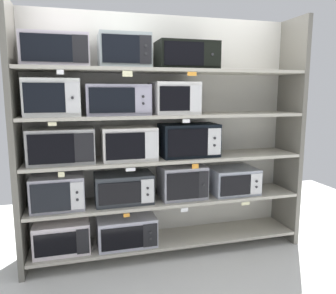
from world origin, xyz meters
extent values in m
cube|color=beige|center=(0.00, 0.25, 1.19)|extent=(2.90, 0.04, 2.39)
cube|color=#68645B|center=(-1.38, 0.00, 1.19)|extent=(0.05, 0.45, 2.39)
cube|color=#68645B|center=(1.38, 0.00, 1.19)|extent=(0.05, 0.45, 2.39)
cube|color=#ADA899|center=(0.00, 0.00, 0.13)|extent=(2.70, 0.45, 0.03)
cube|color=silver|center=(-1.04, 0.00, 0.29)|extent=(0.50, 0.35, 0.29)
cube|color=black|center=(-1.09, -0.18, 0.29)|extent=(0.36, 0.01, 0.20)
cube|color=black|center=(-0.85, -0.18, 0.29)|extent=(0.11, 0.01, 0.23)
cube|color=#B2B2C3|center=(-0.43, 0.00, 0.29)|extent=(0.56, 0.40, 0.28)
cube|color=black|center=(-0.50, -0.20, 0.29)|extent=(0.39, 0.01, 0.21)
cube|color=black|center=(-0.23, -0.20, 0.29)|extent=(0.14, 0.01, 0.23)
cylinder|color=#262628|center=(-0.23, -0.21, 0.25)|extent=(0.02, 0.01, 0.02)
cylinder|color=#262628|center=(-0.23, -0.21, 0.32)|extent=(0.02, 0.01, 0.02)
cube|color=#ADA899|center=(0.00, 0.00, 0.56)|extent=(2.70, 0.45, 0.03)
cube|color=#9E9CAA|center=(-1.05, 0.00, 0.72)|extent=(0.47, 0.35, 0.31)
cube|color=black|center=(-1.11, -0.18, 0.72)|extent=(0.33, 0.01, 0.25)
cube|color=silver|center=(-0.88, -0.18, 0.72)|extent=(0.11, 0.01, 0.25)
cylinder|color=#262628|center=(-0.88, -0.19, 0.69)|extent=(0.02, 0.01, 0.02)
cylinder|color=#262628|center=(-0.88, -0.19, 0.76)|extent=(0.02, 0.01, 0.02)
cube|color=#2E3338|center=(-0.45, 0.00, 0.71)|extent=(0.55, 0.33, 0.29)
cube|color=black|center=(-0.50, -0.17, 0.71)|extent=(0.39, 0.01, 0.20)
cube|color=silver|center=(-0.25, -0.17, 0.71)|extent=(0.12, 0.01, 0.23)
cylinder|color=#262628|center=(-0.25, -0.18, 0.68)|extent=(0.02, 0.01, 0.02)
cylinder|color=#262628|center=(-0.25, -0.18, 0.74)|extent=(0.02, 0.01, 0.02)
cube|color=#9E9EAA|center=(0.15, 0.00, 0.74)|extent=(0.45, 0.34, 0.33)
cube|color=black|center=(0.10, -0.18, 0.74)|extent=(0.32, 0.01, 0.26)
cube|color=black|center=(0.31, -0.17, 0.74)|extent=(0.10, 0.01, 0.26)
cylinder|color=#262628|center=(0.31, -0.18, 0.74)|extent=(0.02, 0.01, 0.02)
cube|color=#989FAC|center=(0.71, 0.00, 0.70)|extent=(0.49, 0.37, 0.27)
cube|color=black|center=(0.65, -0.19, 0.70)|extent=(0.33, 0.01, 0.20)
cube|color=silver|center=(0.88, -0.19, 0.70)|extent=(0.13, 0.01, 0.21)
cylinder|color=#262628|center=(0.88, -0.20, 0.67)|extent=(0.02, 0.01, 0.02)
cylinder|color=#262628|center=(0.88, -0.20, 0.73)|extent=(0.02, 0.01, 0.02)
cube|color=orange|center=(-0.46, -0.23, 0.52)|extent=(0.06, 0.00, 0.03)
cube|color=white|center=(0.10, -0.23, 0.52)|extent=(0.07, 0.00, 0.04)
cube|color=beige|center=(0.75, -0.23, 0.52)|extent=(0.09, 0.00, 0.03)
cube|color=#ADA899|center=(0.00, 0.00, 0.98)|extent=(2.70, 0.45, 0.03)
cube|color=#A4A4A3|center=(-1.00, 0.00, 1.15)|extent=(0.58, 0.34, 0.31)
cube|color=black|center=(-1.08, -0.18, 1.15)|extent=(0.38, 0.01, 0.26)
cube|color=black|center=(-0.81, -0.18, 1.15)|extent=(0.16, 0.01, 0.25)
cube|color=silver|center=(-0.39, 0.00, 1.15)|extent=(0.50, 0.36, 0.31)
cube|color=black|center=(-0.45, -0.19, 1.15)|extent=(0.35, 0.01, 0.24)
cube|color=silver|center=(-0.21, -0.19, 1.15)|extent=(0.12, 0.01, 0.25)
cube|color=black|center=(0.21, 0.00, 1.16)|extent=(0.57, 0.33, 0.32)
cube|color=black|center=(0.15, -0.17, 1.16)|extent=(0.40, 0.01, 0.26)
cube|color=silver|center=(0.42, -0.17, 1.16)|extent=(0.14, 0.01, 0.26)
cylinder|color=#262628|center=(0.42, -0.18, 1.12)|extent=(0.02, 0.01, 0.02)
cylinder|color=#262628|center=(0.42, -0.18, 1.19)|extent=(0.02, 0.01, 0.02)
cube|color=beige|center=(-1.00, -0.23, 0.94)|extent=(0.05, 0.00, 0.04)
cube|color=white|center=(-0.41, -0.23, 0.94)|extent=(0.09, 0.00, 0.03)
cube|color=orange|center=(0.20, -0.23, 0.94)|extent=(0.07, 0.00, 0.05)
cube|color=#ADA899|center=(0.00, 0.00, 1.40)|extent=(2.70, 0.45, 0.03)
cube|color=silver|center=(-1.05, 0.00, 1.58)|extent=(0.47, 0.36, 0.33)
cube|color=black|center=(-1.11, -0.19, 1.58)|extent=(0.33, 0.01, 0.24)
cube|color=silver|center=(-0.89, -0.18, 1.58)|extent=(0.11, 0.01, 0.26)
cylinder|color=#262628|center=(-0.89, -0.19, 1.58)|extent=(0.02, 0.01, 0.02)
cube|color=#9F9BAE|center=(-0.48, 0.00, 1.56)|extent=(0.58, 0.33, 0.28)
cube|color=black|center=(-0.55, -0.17, 1.56)|extent=(0.40, 0.01, 0.22)
cube|color=#9F9BAE|center=(-0.28, -0.17, 1.56)|extent=(0.14, 0.01, 0.22)
cylinder|color=#262628|center=(-0.28, -0.18, 1.53)|extent=(0.02, 0.01, 0.02)
cylinder|color=#262628|center=(-0.28, -0.18, 1.59)|extent=(0.02, 0.01, 0.02)
cube|color=silver|center=(0.06, 0.00, 1.57)|extent=(0.42, 0.39, 0.31)
cube|color=black|center=(0.01, -0.20, 1.57)|extent=(0.28, 0.01, 0.22)
cube|color=silver|center=(0.21, -0.20, 1.57)|extent=(0.11, 0.01, 0.24)
cube|color=beige|center=(-1.05, -0.23, 1.37)|extent=(0.07, 0.00, 0.03)
cube|color=white|center=(0.11, -0.23, 1.37)|extent=(0.07, 0.00, 0.03)
cube|color=#ADA899|center=(0.00, 0.00, 1.83)|extent=(2.70, 0.45, 0.03)
cube|color=#BDB4BF|center=(-1.01, 0.00, 1.99)|extent=(0.56, 0.33, 0.28)
cube|color=black|center=(-1.07, -0.17, 1.99)|extent=(0.40, 0.01, 0.22)
cube|color=black|center=(-0.80, -0.17, 1.99)|extent=(0.13, 0.01, 0.22)
cube|color=#96A2A3|center=(-0.42, 0.00, 2.00)|extent=(0.46, 0.33, 0.30)
cube|color=black|center=(-0.47, -0.17, 2.00)|extent=(0.32, 0.01, 0.24)
cube|color=black|center=(-0.25, -0.17, 2.00)|extent=(0.11, 0.01, 0.24)
cylinder|color=#262628|center=(-0.25, -0.18, 1.96)|extent=(0.02, 0.01, 0.02)
cylinder|color=#262628|center=(-0.25, -0.18, 2.03)|extent=(0.02, 0.01, 0.02)
cube|color=black|center=(0.18, 0.00, 1.98)|extent=(0.58, 0.32, 0.26)
cube|color=black|center=(0.11, -0.17, 1.98)|extent=(0.38, 0.01, 0.21)
cube|color=black|center=(0.38, -0.17, 1.98)|extent=(0.17, 0.01, 0.21)
cylinder|color=#262628|center=(0.38, -0.18, 1.98)|extent=(0.02, 0.01, 0.02)
cube|color=white|center=(-0.97, -0.23, 1.79)|extent=(0.06, 0.00, 0.04)
cube|color=beige|center=(-0.42, -0.23, 1.79)|extent=(0.09, 0.00, 0.05)
cube|color=orange|center=(0.16, -0.23, 1.79)|extent=(0.09, 0.00, 0.04)
camera|label=1|loc=(-0.86, -3.11, 1.63)|focal=35.48mm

